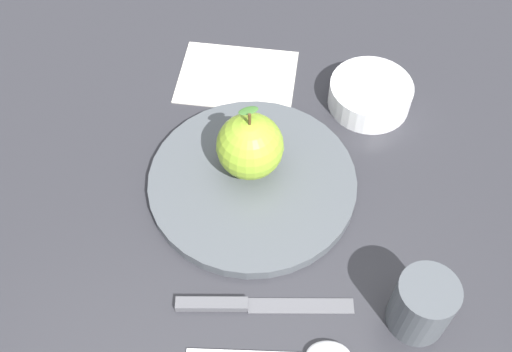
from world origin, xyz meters
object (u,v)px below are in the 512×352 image
knife (248,305)px  linen_napkin (237,76)px  dinner_plate (256,181)px  side_bowl (370,93)px  cup (423,303)px  apple (247,146)px

knife → linen_napkin: size_ratio=1.18×
dinner_plate → linen_napkin: bearing=-0.2°
side_bowl → knife: bearing=142.8°
cup → knife: 0.19m
knife → dinner_plate: bearing=-11.5°
dinner_plate → side_bowl: side_bowl is taller
apple → knife: (-0.18, 0.03, -0.05)m
apple → linen_napkin: (0.17, -0.01, -0.05)m
knife → side_bowl: bearing=-37.2°
linen_napkin → cup: bearing=-159.8°
dinner_plate → side_bowl: size_ratio=2.30×
dinner_plate → cup: cup is taller
side_bowl → linen_napkin: 0.19m
apple → cup: 0.27m
cup → dinner_plate: bearing=35.9°
dinner_plate → cup: 0.25m
side_bowl → linen_napkin: (0.08, 0.18, -0.02)m
dinner_plate → apple: bearing=22.2°
dinner_plate → apple: (0.02, 0.01, 0.05)m
side_bowl → knife: (-0.28, 0.21, -0.02)m
side_bowl → dinner_plate: bearing=123.1°
side_bowl → knife: side_bowl is taller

